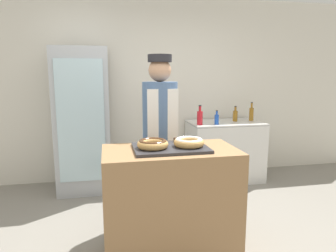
% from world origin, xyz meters
% --- Properties ---
extents(wall_back, '(8.00, 0.06, 2.70)m').
position_xyz_m(wall_back, '(0.00, 2.13, 1.35)').
color(wall_back, silver).
rests_on(wall_back, ground_plane).
extents(display_counter, '(1.12, 0.61, 0.95)m').
position_xyz_m(display_counter, '(0.00, 0.00, 0.48)').
color(display_counter, '#997047').
rests_on(display_counter, ground_plane).
extents(serving_tray, '(0.61, 0.44, 0.02)m').
position_xyz_m(serving_tray, '(0.00, 0.00, 0.96)').
color(serving_tray, '#2D2D33').
rests_on(serving_tray, display_counter).
extents(donut_chocolate_glaze, '(0.26, 0.26, 0.07)m').
position_xyz_m(donut_chocolate_glaze, '(-0.15, -0.02, 1.01)').
color(donut_chocolate_glaze, tan).
rests_on(donut_chocolate_glaze, serving_tray).
extents(donut_light_glaze, '(0.26, 0.26, 0.07)m').
position_xyz_m(donut_light_glaze, '(0.15, -0.02, 1.01)').
color(donut_light_glaze, tan).
rests_on(donut_light_glaze, serving_tray).
extents(brownie_back_left, '(0.08, 0.08, 0.03)m').
position_xyz_m(brownie_back_left, '(-0.11, 0.16, 0.99)').
color(brownie_back_left, '#382111').
rests_on(brownie_back_left, serving_tray).
extents(brownie_back_right, '(0.08, 0.08, 0.03)m').
position_xyz_m(brownie_back_right, '(0.11, 0.16, 0.99)').
color(brownie_back_right, '#382111').
rests_on(brownie_back_right, serving_tray).
extents(baker_person, '(0.36, 0.36, 1.76)m').
position_xyz_m(baker_person, '(0.03, 0.64, 0.94)').
color(baker_person, '#4C4C51').
rests_on(baker_person, ground_plane).
extents(beverage_fridge, '(0.70, 0.65, 1.91)m').
position_xyz_m(beverage_fridge, '(-0.83, 1.73, 0.96)').
color(beverage_fridge, '#ADB2B7').
rests_on(beverage_fridge, ground_plane).
extents(chest_freezer, '(1.06, 0.67, 0.88)m').
position_xyz_m(chest_freezer, '(1.20, 1.74, 0.44)').
color(chest_freezer, silver).
rests_on(chest_freezer, ground_plane).
extents(bottle_blue, '(0.06, 0.06, 0.20)m').
position_xyz_m(bottle_blue, '(0.99, 1.54, 0.95)').
color(bottle_blue, '#1E4CB2').
rests_on(bottle_blue, chest_freezer).
extents(bottle_amber, '(0.06, 0.06, 0.28)m').
position_xyz_m(bottle_amber, '(1.63, 1.77, 0.99)').
color(bottle_amber, '#99661E').
rests_on(bottle_amber, chest_freezer).
extents(bottle_amber_b, '(0.07, 0.07, 0.23)m').
position_xyz_m(bottle_amber_b, '(1.37, 1.76, 0.97)').
color(bottle_amber_b, '#99661E').
rests_on(bottle_amber_b, chest_freezer).
extents(bottle_red, '(0.08, 0.08, 0.28)m').
position_xyz_m(bottle_red, '(0.75, 1.57, 0.98)').
color(bottle_red, red).
rests_on(bottle_red, chest_freezer).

